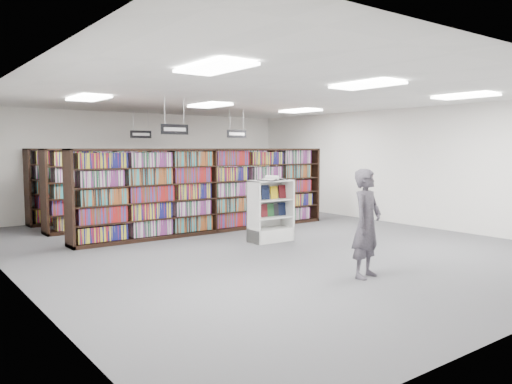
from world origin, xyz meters
TOP-DOWN VIEW (x-y plane):
  - floor at (0.00, 0.00)m, footprint 12.00×12.00m
  - ceiling at (0.00, 0.00)m, footprint 10.00×12.00m
  - wall_back at (0.00, 6.00)m, footprint 10.00×0.10m
  - wall_left at (-5.00, 0.00)m, footprint 0.10×12.00m
  - wall_right at (5.00, 0.00)m, footprint 0.10×12.00m
  - bookshelf_row_near at (0.00, 2.00)m, footprint 7.00×0.60m
  - bookshelf_row_mid at (0.00, 4.00)m, footprint 7.00×0.60m
  - bookshelf_row_far at (0.00, 5.70)m, footprint 7.00×0.60m
  - aisle_sign_left at (-1.50, 1.00)m, footprint 0.65×0.02m
  - aisle_sign_right at (1.50, 3.00)m, footprint 0.65×0.02m
  - aisle_sign_center at (-0.50, 5.00)m, footprint 0.65×0.02m
  - troffer_front_left at (-3.00, -3.00)m, footprint 0.60×1.20m
  - troffer_front_center at (0.00, -3.00)m, footprint 0.60×1.20m
  - troffer_front_right at (3.00, -3.00)m, footprint 0.60×1.20m
  - troffer_back_left at (-3.00, 2.00)m, footprint 0.60×1.20m
  - troffer_back_center at (0.00, 2.00)m, footprint 0.60×1.20m
  - troffer_back_right at (3.00, 2.00)m, footprint 0.60×1.20m
  - endcap_display at (0.42, 0.13)m, footprint 1.01×0.53m
  - open_book at (0.43, 0.04)m, footprint 0.72×0.51m
  - shopper at (-0.32, -3.33)m, footprint 0.73×0.57m

SIDE VIEW (x-z plane):
  - floor at x=0.00m, z-range 0.00..0.00m
  - endcap_display at x=0.42m, z-range -0.22..1.17m
  - shopper at x=-0.32m, z-range 0.00..1.77m
  - bookshelf_row_near at x=0.00m, z-range 0.00..2.10m
  - bookshelf_row_mid at x=0.00m, z-range 0.00..2.10m
  - bookshelf_row_far at x=0.00m, z-range 0.00..2.10m
  - open_book at x=0.43m, z-range 1.36..1.49m
  - wall_back at x=0.00m, z-range 0.00..3.20m
  - wall_left at x=-5.00m, z-range 0.00..3.20m
  - wall_right at x=5.00m, z-range 0.00..3.20m
  - aisle_sign_left at x=-1.50m, z-range 2.13..2.93m
  - aisle_sign_right at x=1.50m, z-range 2.13..2.93m
  - aisle_sign_center at x=-0.50m, z-range 2.13..2.93m
  - troffer_front_left at x=-3.00m, z-range 3.14..3.18m
  - troffer_front_center at x=0.00m, z-range 3.14..3.18m
  - troffer_front_right at x=3.00m, z-range 3.14..3.18m
  - troffer_back_left at x=-3.00m, z-range 3.14..3.18m
  - troffer_back_center at x=0.00m, z-range 3.14..3.18m
  - troffer_back_right at x=3.00m, z-range 3.14..3.18m
  - ceiling at x=0.00m, z-range 3.15..3.25m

